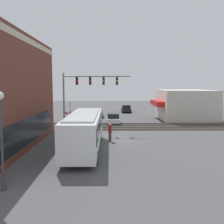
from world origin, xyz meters
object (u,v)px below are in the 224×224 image
Objects in this scene: parked_car_white at (113,118)px; parked_car_black at (126,109)px; streetlamp at (1,132)px; crossing_signal at (70,113)px; pedestrian_near_bus at (110,132)px; parked_car_grey at (98,113)px; city_bus at (85,130)px.

parked_car_black is (14.63, -2.80, 0.02)m from parked_car_white.
streetlamp is 1.15× the size of parked_car_white.
parked_car_white is at bearing -34.89° from crossing_signal.
pedestrian_near_bus is (11.36, -5.61, -2.17)m from streetlamp.
crossing_signal reaches higher than pedestrian_near_bus.
crossing_signal is 0.89× the size of parked_car_grey.
city_bus reaches higher than parked_car_black.
city_bus is 2.92× the size of crossing_signal.
city_bus reaches higher than parked_car_white.
pedestrian_near_bus reaches higher than parked_car_black.
city_bus is at bearing -23.43° from streetlamp.
crossing_signal is at bearing 46.11° from pedestrian_near_bus.
pedestrian_near_bus is at bearing -133.89° from crossing_signal.
crossing_signal is at bearing 145.11° from parked_car_white.
parked_car_white is at bearing -14.82° from streetlamp.
city_bus is 2.27× the size of parked_car_black.
parked_car_black is (37.56, -8.87, -2.39)m from streetlamp.
parked_car_white is at bearing -9.88° from city_bus.
city_bus is 2.61× the size of parked_car_grey.
crossing_signal is 6.46m from pedestrian_near_bus.
parked_car_white is 1.06× the size of parked_car_grey.
parked_car_white is 2.50× the size of pedestrian_near_bus.
streetlamp is 1.06× the size of parked_car_black.
crossing_signal reaches higher than parked_car_grey.
parked_car_grey is at bearing -0.00° from city_bus.
streetlamp is (-15.74, 1.06, 0.80)m from crossing_signal.
parked_car_grey is 9.41m from parked_car_black.
parked_car_white is at bearing -159.44° from parked_car_grey.
parked_car_black is at bearing -35.03° from parked_car_grey.
streetlamp reaches higher than crossing_signal.
crossing_signal is at bearing 17.30° from city_bus.
city_bus reaches higher than parked_car_grey.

